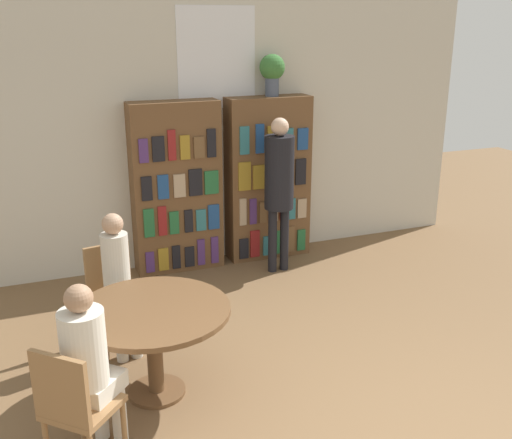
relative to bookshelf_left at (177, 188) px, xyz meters
name	(u,v)px	position (x,y,z in m)	size (l,w,h in m)	color
wall_back	(217,133)	(0.56, 0.19, 0.55)	(6.40, 0.07, 3.00)	beige
bookshelf_left	(177,188)	(0.00, 0.00, 0.00)	(0.99, 0.34, 1.92)	brown
bookshelf_right	(268,179)	(1.11, 0.00, 0.00)	(0.99, 0.34, 1.92)	brown
flower_vase	(272,71)	(1.16, 0.00, 1.25)	(0.29, 0.29, 0.47)	#475166
reading_table	(153,323)	(-0.80, -2.37, -0.36)	(1.16, 1.16, 0.73)	brown
chair_near_camera	(74,404)	(-1.44, -3.03, -0.46)	(0.57, 0.57, 0.90)	olive
chair_left_side	(113,290)	(-0.96, -1.47, -0.46)	(0.46, 0.46, 0.90)	olive
seated_reader_left	(119,278)	(-0.93, -1.65, -0.27)	(0.28, 0.37, 1.24)	beige
seated_reader_right	(89,360)	(-1.32, -2.91, -0.24)	(0.43, 0.43, 1.24)	silver
librarian_standing	(279,179)	(1.04, -0.50, 0.13)	(0.32, 0.59, 1.76)	black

